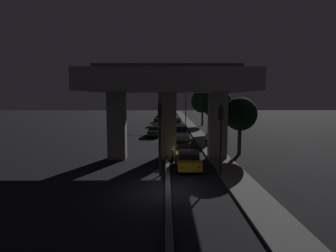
{
  "coord_description": "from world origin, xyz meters",
  "views": [
    {
      "loc": [
        -0.11,
        -15.33,
        5.64
      ],
      "look_at": [
        0.17,
        22.97,
        1.46
      ],
      "focal_mm": 28.0,
      "sensor_mm": 36.0,
      "label": 1
    }
  ],
  "objects_px": {
    "traffic_light_right_of_median": "(221,127)",
    "street_lamp": "(184,101)",
    "car_dark_blue_fifth": "(176,122)",
    "motorcycle_blue_filtering_mid": "(173,143)",
    "pedestrian_on_sidewalk": "(207,139)",
    "motorcycle_black_filtering_near": "(172,156)",
    "motorcycle_red_filtering_far": "(173,135)",
    "car_taxi_yellow_fourth": "(176,125)",
    "traffic_light_left_of_median": "(160,125)",
    "car_taxi_yellow_second_oncoming": "(158,122)",
    "car_dark_green_lead_oncoming": "(155,131)",
    "car_white_third": "(181,131)",
    "car_taxi_yellow_lead": "(188,159)",
    "car_grey_third_oncoming": "(159,119)",
    "car_black_second": "(183,141)"
  },
  "relations": [
    {
      "from": "traffic_light_left_of_median",
      "to": "motorcycle_red_filtering_far",
      "type": "xyz_separation_m",
      "value": [
        1.42,
        16.54,
        -3.07
      ]
    },
    {
      "from": "car_taxi_yellow_lead",
      "to": "car_taxi_yellow_fourth",
      "type": "xyz_separation_m",
      "value": [
        -0.02,
        24.43,
        0.24
      ]
    },
    {
      "from": "car_dark_blue_fifth",
      "to": "pedestrian_on_sidewalk",
      "type": "relative_size",
      "value": 2.52
    },
    {
      "from": "car_dark_green_lead_oncoming",
      "to": "pedestrian_on_sidewalk",
      "type": "bearing_deg",
      "value": 36.6
    },
    {
      "from": "car_taxi_yellow_second_oncoming",
      "to": "car_grey_third_oncoming",
      "type": "distance_m",
      "value": 8.38
    },
    {
      "from": "car_dark_blue_fifth",
      "to": "pedestrian_on_sidewalk",
      "type": "distance_m",
      "value": 24.29
    },
    {
      "from": "motorcycle_black_filtering_near",
      "to": "motorcycle_red_filtering_far",
      "type": "xyz_separation_m",
      "value": [
        0.44,
        13.16,
        -0.04
      ]
    },
    {
      "from": "car_white_third",
      "to": "car_dark_green_lead_oncoming",
      "type": "relative_size",
      "value": 1.0
    },
    {
      "from": "motorcycle_black_filtering_near",
      "to": "motorcycle_blue_filtering_mid",
      "type": "bearing_deg",
      "value": -1.46
    },
    {
      "from": "car_taxi_yellow_fourth",
      "to": "motorcycle_blue_filtering_mid",
      "type": "relative_size",
      "value": 2.25
    },
    {
      "from": "motorcycle_black_filtering_near",
      "to": "car_dark_blue_fifth",
      "type": "bearing_deg",
      "value": -2.02
    },
    {
      "from": "car_black_second",
      "to": "car_grey_third_oncoming",
      "type": "relative_size",
      "value": 0.99
    },
    {
      "from": "street_lamp",
      "to": "car_taxi_yellow_second_oncoming",
      "type": "distance_m",
      "value": 7.13
    },
    {
      "from": "car_dark_blue_fifth",
      "to": "motorcycle_blue_filtering_mid",
      "type": "xyz_separation_m",
      "value": [
        -1.24,
        -25.22,
        -0.08
      ]
    },
    {
      "from": "car_dark_green_lead_oncoming",
      "to": "motorcycle_red_filtering_far",
      "type": "distance_m",
      "value": 4.17
    },
    {
      "from": "traffic_light_left_of_median",
      "to": "car_taxi_yellow_second_oncoming",
      "type": "height_order",
      "value": "traffic_light_left_of_median"
    },
    {
      "from": "street_lamp",
      "to": "car_dark_green_lead_oncoming",
      "type": "distance_m",
      "value": 17.26
    },
    {
      "from": "pedestrian_on_sidewalk",
      "to": "car_taxi_yellow_second_oncoming",
      "type": "bearing_deg",
      "value": 105.76
    },
    {
      "from": "traffic_light_right_of_median",
      "to": "car_dark_green_lead_oncoming",
      "type": "height_order",
      "value": "traffic_light_right_of_median"
    },
    {
      "from": "traffic_light_left_of_median",
      "to": "car_grey_third_oncoming",
      "type": "distance_m",
      "value": 41.67
    },
    {
      "from": "pedestrian_on_sidewalk",
      "to": "motorcycle_blue_filtering_mid",
      "type": "bearing_deg",
      "value": -164.6
    },
    {
      "from": "traffic_light_right_of_median",
      "to": "street_lamp",
      "type": "bearing_deg",
      "value": 90.41
    },
    {
      "from": "car_black_second",
      "to": "motorcycle_blue_filtering_mid",
      "type": "height_order",
      "value": "car_black_second"
    },
    {
      "from": "car_black_second",
      "to": "car_dark_green_lead_oncoming",
      "type": "bearing_deg",
      "value": 21.92
    },
    {
      "from": "car_dark_green_lead_oncoming",
      "to": "motorcycle_blue_filtering_mid",
      "type": "relative_size",
      "value": 2.39
    },
    {
      "from": "street_lamp",
      "to": "car_white_third",
      "type": "bearing_deg",
      "value": -95.14
    },
    {
      "from": "car_taxi_yellow_fourth",
      "to": "motorcycle_red_filtering_far",
      "type": "relative_size",
      "value": 2.33
    },
    {
      "from": "car_dark_green_lead_oncoming",
      "to": "car_taxi_yellow_second_oncoming",
      "type": "relative_size",
      "value": 1.03
    },
    {
      "from": "motorcycle_red_filtering_far",
      "to": "car_taxi_yellow_fourth",
      "type": "bearing_deg",
      "value": -7.74
    },
    {
      "from": "car_taxi_yellow_lead",
      "to": "car_grey_third_oncoming",
      "type": "height_order",
      "value": "car_grey_third_oncoming"
    },
    {
      "from": "car_taxi_yellow_fourth",
      "to": "motorcycle_red_filtering_far",
      "type": "height_order",
      "value": "car_taxi_yellow_fourth"
    },
    {
      "from": "car_grey_third_oncoming",
      "to": "motorcycle_red_filtering_far",
      "type": "bearing_deg",
      "value": 8.04
    },
    {
      "from": "car_black_second",
      "to": "motorcycle_black_filtering_near",
      "type": "distance_m",
      "value": 6.7
    },
    {
      "from": "car_black_second",
      "to": "motorcycle_blue_filtering_mid",
      "type": "relative_size",
      "value": 2.17
    },
    {
      "from": "traffic_light_left_of_median",
      "to": "car_white_third",
      "type": "bearing_deg",
      "value": 81.96
    },
    {
      "from": "car_white_third",
      "to": "motorcycle_black_filtering_near",
      "type": "xyz_separation_m",
      "value": [
        -1.51,
        -14.29,
        -0.32
      ]
    },
    {
      "from": "car_taxi_yellow_lead",
      "to": "pedestrian_on_sidewalk",
      "type": "xyz_separation_m",
      "value": [
        2.93,
        8.98,
        0.24
      ]
    },
    {
      "from": "traffic_light_right_of_median",
      "to": "motorcycle_red_filtering_far",
      "type": "xyz_separation_m",
      "value": [
        -2.94,
        16.53,
        -2.95
      ]
    },
    {
      "from": "car_taxi_yellow_fourth",
      "to": "motorcycle_blue_filtering_mid",
      "type": "bearing_deg",
      "value": 177.93
    },
    {
      "from": "car_taxi_yellow_fourth",
      "to": "motorcycle_black_filtering_near",
      "type": "relative_size",
      "value": 2.47
    },
    {
      "from": "car_dark_green_lead_oncoming",
      "to": "car_taxi_yellow_second_oncoming",
      "type": "distance_m",
      "value": 13.45
    },
    {
      "from": "traffic_light_left_of_median",
      "to": "car_taxi_yellow_lead",
      "type": "height_order",
      "value": "traffic_light_left_of_median"
    },
    {
      "from": "pedestrian_on_sidewalk",
      "to": "car_taxi_yellow_lead",
      "type": "bearing_deg",
      "value": -108.06
    },
    {
      "from": "street_lamp",
      "to": "motorcycle_red_filtering_far",
      "type": "xyz_separation_m",
      "value": [
        -2.69,
        -19.06,
        -4.26
      ]
    },
    {
      "from": "car_grey_third_oncoming",
      "to": "pedestrian_on_sidewalk",
      "type": "xyz_separation_m",
      "value": [
        6.2,
        -30.84,
        0.21
      ]
    },
    {
      "from": "car_dark_green_lead_oncoming",
      "to": "pedestrian_on_sidewalk",
      "type": "height_order",
      "value": "pedestrian_on_sidewalk"
    },
    {
      "from": "car_white_third",
      "to": "motorcycle_black_filtering_near",
      "type": "distance_m",
      "value": 14.37
    },
    {
      "from": "car_taxi_yellow_fourth",
      "to": "car_dark_green_lead_oncoming",
      "type": "bearing_deg",
      "value": 153.34
    },
    {
      "from": "traffic_light_right_of_median",
      "to": "street_lamp",
      "type": "height_order",
      "value": "street_lamp"
    },
    {
      "from": "traffic_light_left_of_median",
      "to": "street_lamp",
      "type": "distance_m",
      "value": 35.86
    }
  ]
}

